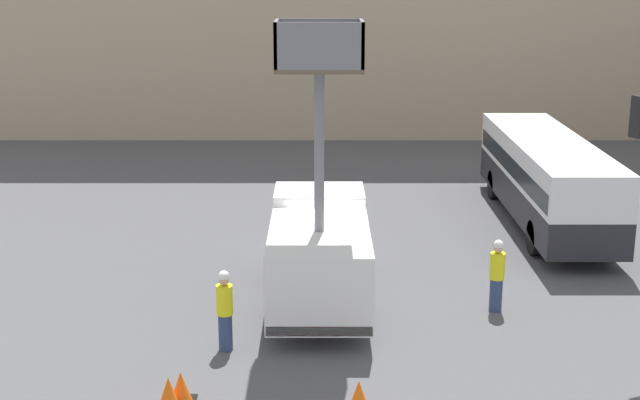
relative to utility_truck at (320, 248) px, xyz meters
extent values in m
plane|color=#4C4C4F|center=(0.35, 0.89, -1.54)|extent=(120.00, 120.00, 0.00)
cube|color=silver|center=(0.00, 2.07, -0.05)|extent=(2.46, 1.82, 2.13)
cube|color=silver|center=(0.00, -0.97, -0.17)|extent=(2.46, 4.26, 1.87)
cube|color=red|center=(0.00, -3.05, -0.96)|extent=(2.41, 0.10, 0.24)
cylinder|color=black|center=(-1.08, 2.07, -1.06)|extent=(0.30, 0.97, 0.97)
cylinder|color=black|center=(1.08, 2.07, -1.06)|extent=(0.30, 0.97, 0.97)
cylinder|color=black|center=(-1.08, -0.97, -1.06)|extent=(0.30, 0.97, 0.97)
cylinder|color=black|center=(1.08, -0.97, -1.06)|extent=(0.30, 0.97, 0.97)
cylinder|color=slate|center=(0.00, -0.97, 2.70)|extent=(0.24, 0.24, 3.87)
cube|color=brown|center=(0.00, -0.97, 4.69)|extent=(2.03, 1.44, 0.10)
cube|color=slate|center=(-0.98, -0.97, 5.27)|extent=(0.08, 1.44, 1.05)
cube|color=slate|center=(0.98, -0.97, 5.27)|extent=(0.08, 1.44, 1.05)
cube|color=slate|center=(0.00, -0.29, 5.27)|extent=(2.03, 0.08, 1.05)
cube|color=slate|center=(0.00, -1.65, 5.27)|extent=(2.03, 0.08, 1.05)
cube|color=#232328|center=(7.61, 7.38, -0.54)|extent=(2.45, 10.65, 1.10)
cube|color=silver|center=(7.61, 7.38, 0.69)|extent=(2.45, 10.65, 1.35)
cube|color=black|center=(7.61, 7.38, 0.49)|extent=(2.47, 10.23, 0.59)
cylinder|color=black|center=(6.54, 10.68, -1.01)|extent=(0.30, 1.08, 1.08)
cylinder|color=black|center=(8.68, 10.68, -1.01)|extent=(0.30, 1.08, 1.08)
cylinder|color=black|center=(6.54, 4.07, -1.01)|extent=(0.30, 1.08, 1.08)
cylinder|color=black|center=(8.68, 4.07, -1.01)|extent=(0.30, 1.08, 1.08)
cylinder|color=navy|center=(-2.14, -2.79, -1.11)|extent=(0.32, 0.32, 0.88)
cylinder|color=yellow|center=(-2.14, -2.79, -0.32)|extent=(0.38, 0.38, 0.70)
sphere|color=tan|center=(-2.14, -2.79, 0.15)|extent=(0.24, 0.24, 0.24)
sphere|color=white|center=(-2.14, -2.79, 0.26)|extent=(0.25, 0.25, 0.25)
cylinder|color=navy|center=(4.50, -0.42, -1.11)|extent=(0.32, 0.32, 0.87)
cylinder|color=yellow|center=(4.50, -0.42, -0.34)|extent=(0.38, 0.38, 0.69)
sphere|color=tan|center=(4.50, -0.42, 0.12)|extent=(0.23, 0.23, 0.23)
sphere|color=white|center=(4.50, -0.42, 0.23)|extent=(0.25, 0.25, 0.25)
cone|color=#F25B0F|center=(0.79, -5.67, -1.22)|extent=(0.46, 0.46, 0.65)
cone|color=#F25B0F|center=(-2.99, -5.58, -1.20)|extent=(0.48, 0.48, 0.68)
cone|color=#F25B0F|center=(-2.79, -5.29, -1.21)|extent=(0.46, 0.46, 0.66)
camera|label=1|loc=(0.02, -21.65, 7.10)|focal=50.00mm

